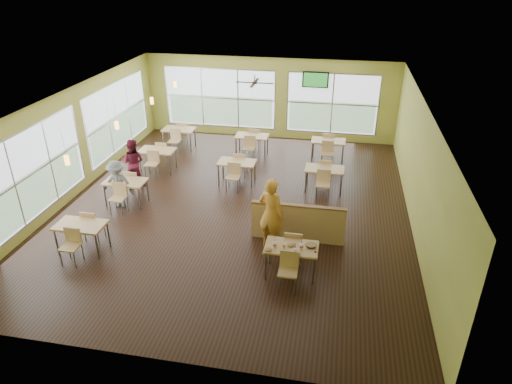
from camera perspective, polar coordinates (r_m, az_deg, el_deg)
room at (r=12.91m, az=-2.69°, el=4.61°), size 12.00×12.04×3.20m
window_bays at (r=16.45m, az=-9.32°, el=8.82°), size 9.24×10.24×2.38m
main_table at (r=10.45m, az=4.43°, el=-7.34°), size 1.22×1.52×0.87m
half_wall_divider at (r=11.73m, az=5.25°, el=-3.83°), size 2.40×0.14×1.04m
dining_tables at (r=15.06m, az=-5.03°, el=3.91°), size 6.92×8.72×0.87m
pendant_lights at (r=14.26m, az=-14.93°, el=9.57°), size 0.11×7.31×0.86m
ceiling_fan at (r=15.29m, az=-0.17°, el=13.52°), size 1.25×1.25×0.29m
tv_backwall at (r=17.99m, az=7.44°, el=13.74°), size 1.00×0.07×0.60m
man_plaid at (r=11.21m, az=1.93°, el=-2.74°), size 0.82×0.69×1.91m
patron_maroon at (r=15.05m, az=-15.13°, el=3.60°), size 0.78×0.63×1.54m
patron_grey at (r=13.78m, az=-16.93°, el=0.94°), size 0.95×0.55×1.46m
cup_blue at (r=10.30m, az=2.35°, el=-6.58°), size 0.10×0.10×0.34m
cup_yellow at (r=10.30m, az=3.52°, el=-6.67°), size 0.08×0.08×0.30m
cup_red_near at (r=10.14m, az=4.94°, el=-7.32°), size 0.08×0.08×0.30m
cup_red_far at (r=10.28m, az=5.68°, el=-6.78°), size 0.10×0.10×0.35m
food_basket at (r=10.41m, az=6.90°, el=-6.63°), size 0.25×0.25×0.06m
ketchup_cup at (r=10.24m, az=7.45°, el=-7.43°), size 0.05×0.05×0.02m
wrapper_left at (r=10.22m, az=1.51°, el=-7.19°), size 0.18×0.16×0.04m
wrapper_mid at (r=10.39m, az=4.38°, el=-6.61°), size 0.23×0.22×0.05m
wrapper_right at (r=10.12m, az=5.21°, el=-7.74°), size 0.13×0.12×0.03m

